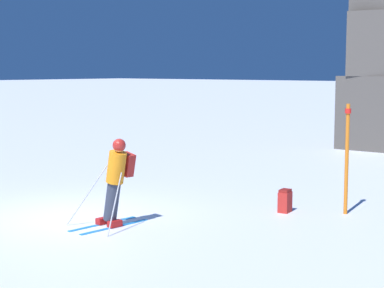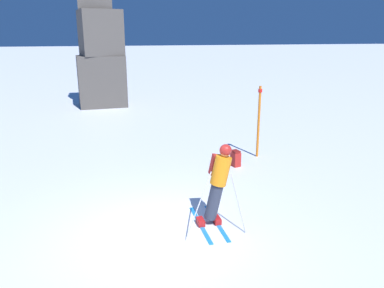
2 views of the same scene
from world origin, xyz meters
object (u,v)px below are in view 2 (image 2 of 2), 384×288
Objects in this scene: rock_pillar at (100,45)px; spare_backpack at (236,158)px; trail_marker at (259,119)px; skier at (218,180)px.

rock_pillar is 16.06× the size of spare_backpack.
trail_marker is (1.09, 0.66, 1.03)m from spare_backpack.
skier is 4.88m from trail_marker.
trail_marker is (2.96, 3.87, 0.29)m from skier.
spare_backpack is at bearing -76.14° from rock_pillar.
rock_pillar is 12.62m from spare_backpack.
rock_pillar is (-1.06, 15.08, 2.39)m from skier.
rock_pillar is 12.09m from trail_marker.
skier is at bearing -85.98° from rock_pillar.
rock_pillar reaches higher than spare_backpack.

